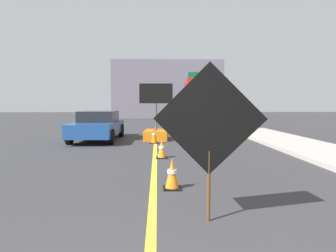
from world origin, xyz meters
TOP-DOWN VIEW (x-y plane):
  - lane_center_stripe at (0.00, 6.00)m, footprint 0.14×36.00m
  - roadwork_sign at (0.84, 2.98)m, footprint 1.62×0.24m
  - arrow_board_trailer at (0.02, 13.00)m, footprint 1.60×1.86m
  - box_truck at (3.24, 19.62)m, footprint 2.83×7.67m
  - pickup_car at (-2.74, 12.90)m, footprint 2.07×4.59m
  - highway_guide_sign at (4.99, 27.63)m, footprint 2.79×0.29m
  - far_building_block at (1.32, 37.53)m, footprint 13.25×8.36m
  - traffic_cone_near_sign at (0.38, 4.65)m, footprint 0.36×0.36m
  - traffic_cone_mid_lane at (0.22, 8.08)m, footprint 0.36×0.36m
  - traffic_cone_far_lane at (-0.06, 11.57)m, footprint 0.36×0.36m

SIDE VIEW (x-z plane):
  - lane_center_stripe at x=0.00m, z-range 0.00..0.01m
  - traffic_cone_mid_lane at x=0.22m, z-range -0.01..0.60m
  - traffic_cone_near_sign at x=0.38m, z-range -0.01..0.62m
  - traffic_cone_far_lane at x=-0.06m, z-range -0.01..0.70m
  - arrow_board_trailer at x=0.02m, z-range -0.87..1.83m
  - pickup_car at x=-2.74m, z-range 0.01..1.39m
  - roadwork_sign at x=0.84m, z-range 0.30..2.64m
  - box_truck at x=3.24m, z-range 0.15..3.41m
  - highway_guide_sign at x=4.99m, z-range 0.92..5.92m
  - far_building_block at x=1.32m, z-range 0.00..6.89m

